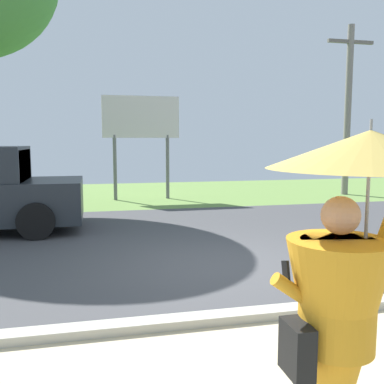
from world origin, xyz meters
The scene contains 4 objects.
ground_plane centered at (0.00, 2.95, -0.05)m, with size 40.00×22.00×0.20m.
monk_pedestrian centered at (-0.66, -4.26, 1.17)m, with size 1.17×1.17×2.13m.
utility_pole centered at (7.15, 7.97, 3.25)m, with size 1.80×0.24×6.15m.
roadside_billboard centered at (-0.43, 8.34, 2.55)m, with size 2.60×0.12×3.50m.
Camera 1 is at (-2.07, -6.41, 2.01)m, focal length 40.33 mm.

